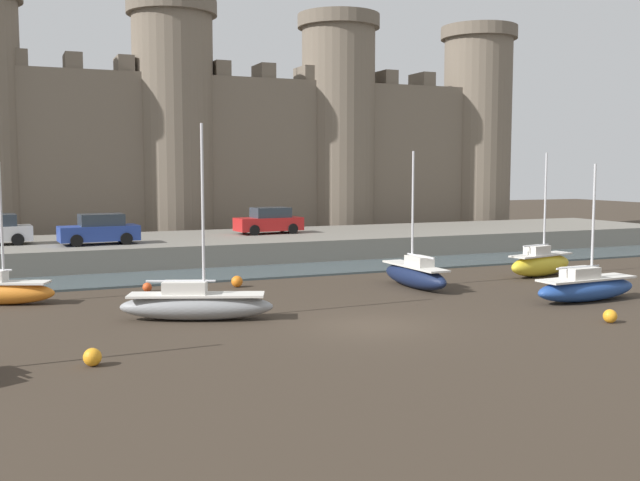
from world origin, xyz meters
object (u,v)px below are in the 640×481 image
(sailboat_midflat_right, at_px, (415,274))
(sailboat_near_channel_left, at_px, (586,287))
(sailboat_foreground_centre, at_px, (196,304))
(car_quay_west, at_px, (269,221))
(sailboat_foreground_right, at_px, (541,263))
(mooring_buoy_near_shore, at_px, (147,287))
(mooring_buoy_off_centre, at_px, (237,281))
(mooring_buoy_near_channel, at_px, (610,316))
(car_quay_centre_west, at_px, (99,230))
(mooring_buoy_mid_mud, at_px, (92,357))

(sailboat_midflat_right, distance_m, sailboat_near_channel_left, 7.26)
(sailboat_foreground_centre, bearing_deg, car_quay_west, 63.80)
(sailboat_midflat_right, height_order, sailboat_foreground_centre, sailboat_foreground_centre)
(sailboat_foreground_right, bearing_deg, mooring_buoy_near_shore, 171.60)
(mooring_buoy_near_shore, bearing_deg, mooring_buoy_off_centre, -4.13)
(sailboat_foreground_right, xyz_separation_m, mooring_buoy_near_channel, (-5.16, -10.00, -0.41))
(sailboat_foreground_right, xyz_separation_m, mooring_buoy_off_centre, (-14.83, 2.49, -0.39))
(sailboat_foreground_centre, height_order, car_quay_centre_west, sailboat_foreground_centre)
(mooring_buoy_off_centre, distance_m, car_quay_west, 13.21)
(sailboat_near_channel_left, bearing_deg, mooring_buoy_mid_mud, -172.30)
(sailboat_near_channel_left, bearing_deg, sailboat_foreground_right, 65.37)
(sailboat_foreground_centre, relative_size, mooring_buoy_near_channel, 14.49)
(sailboat_foreground_centre, bearing_deg, mooring_buoy_off_centre, 62.15)
(sailboat_midflat_right, relative_size, car_quay_west, 1.45)
(mooring_buoy_near_channel, height_order, car_quay_centre_west, car_quay_centre_west)
(mooring_buoy_off_centre, distance_m, mooring_buoy_near_shore, 3.95)
(sailboat_foreground_centre, height_order, sailboat_foreground_right, sailboat_foreground_centre)
(sailboat_foreground_centre, bearing_deg, car_quay_centre_west, 95.44)
(sailboat_midflat_right, bearing_deg, mooring_buoy_mid_mud, -150.88)
(sailboat_near_channel_left, relative_size, car_quay_west, 1.31)
(sailboat_foreground_right, distance_m, mooring_buoy_near_shore, 18.98)
(mooring_buoy_off_centre, bearing_deg, mooring_buoy_near_shore, 175.87)
(mooring_buoy_near_shore, distance_m, car_quay_west, 15.09)
(sailboat_foreground_centre, height_order, mooring_buoy_mid_mud, sailboat_foreground_centre)
(mooring_buoy_mid_mud, height_order, mooring_buoy_near_shore, mooring_buoy_mid_mud)
(sailboat_foreground_right, relative_size, mooring_buoy_mid_mud, 12.24)
(sailboat_midflat_right, relative_size, sailboat_near_channel_left, 1.11)
(mooring_buoy_off_centre, bearing_deg, sailboat_foreground_centre, -117.85)
(sailboat_near_channel_left, bearing_deg, mooring_buoy_near_channel, -121.66)
(mooring_buoy_off_centre, xyz_separation_m, car_quay_centre_west, (-4.89, 9.09, 1.79))
(mooring_buoy_mid_mud, height_order, car_quay_west, car_quay_west)
(sailboat_near_channel_left, distance_m, mooring_buoy_near_channel, 4.31)
(car_quay_centre_west, bearing_deg, sailboat_foreground_centre, -84.56)
(sailboat_midflat_right, height_order, mooring_buoy_mid_mud, sailboat_midflat_right)
(mooring_buoy_near_shore, distance_m, car_quay_centre_west, 9.05)
(sailboat_foreground_centre, relative_size, car_quay_centre_west, 1.64)
(sailboat_midflat_right, xyz_separation_m, car_quay_west, (-1.69, 15.09, 1.44))
(mooring_buoy_near_shore, bearing_deg, sailboat_foreground_right, -8.40)
(mooring_buoy_mid_mud, xyz_separation_m, car_quay_west, (13.02, 23.28, 1.80))
(mooring_buoy_mid_mud, relative_size, car_quay_west, 0.12)
(car_quay_west, bearing_deg, sailboat_near_channel_left, -72.97)
(sailboat_foreground_right, bearing_deg, mooring_buoy_mid_mud, -158.07)
(sailboat_foreground_centre, xyz_separation_m, sailboat_foreground_right, (18.24, 3.96, 0.08))
(mooring_buoy_mid_mud, relative_size, mooring_buoy_near_shore, 1.24)
(mooring_buoy_mid_mud, bearing_deg, sailboat_midflat_right, 29.12)
(mooring_buoy_mid_mud, height_order, car_quay_centre_west, car_quay_centre_west)
(sailboat_midflat_right, distance_m, sailboat_foreground_centre, 11.15)
(mooring_buoy_near_channel, bearing_deg, mooring_buoy_near_shore, 136.81)
(mooring_buoy_near_channel, bearing_deg, sailboat_midflat_right, 104.52)
(sailboat_foreground_centre, relative_size, mooring_buoy_near_shore, 17.11)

